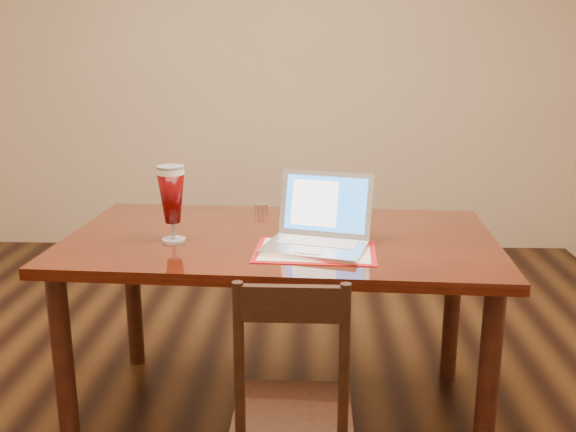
{
  "coord_description": "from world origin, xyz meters",
  "views": [
    {
      "loc": [
        0.28,
        -2.33,
        1.51
      ],
      "look_at": [
        0.19,
        0.15,
        0.86
      ],
      "focal_mm": 40.0,
      "sensor_mm": 36.0,
      "label": 1
    }
  ],
  "objects": [
    {
      "name": "ground",
      "position": [
        0.0,
        0.0,
        0.0
      ],
      "size": [
        5.0,
        5.0,
        0.0
      ],
      "primitive_type": "plane",
      "color": "black",
      "rests_on": "ground"
    },
    {
      "name": "dining_chair",
      "position": [
        0.23,
        -0.55,
        0.41
      ],
      "size": [
        0.37,
        0.36,
        0.88
      ],
      "rotation": [
        0.0,
        0.0,
        -0.01
      ],
      "color": "black",
      "rests_on": "ground"
    },
    {
      "name": "dining_table",
      "position": [
        0.15,
        0.1,
        0.7
      ],
      "size": [
        1.73,
        1.03,
        1.08
      ],
      "rotation": [
        0.0,
        0.0,
        -0.05
      ],
      "color": "#461509",
      "rests_on": "ground"
    }
  ]
}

